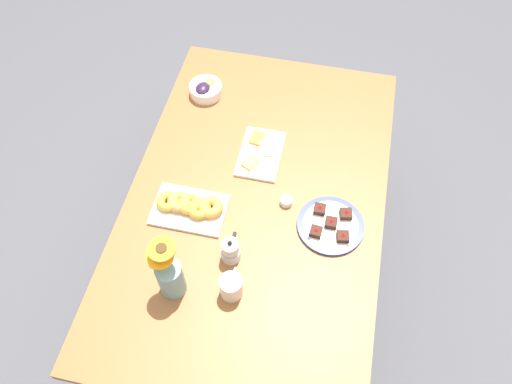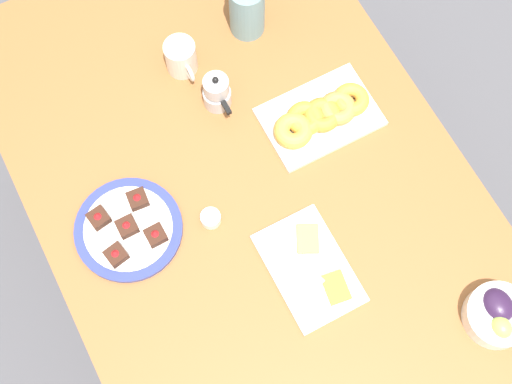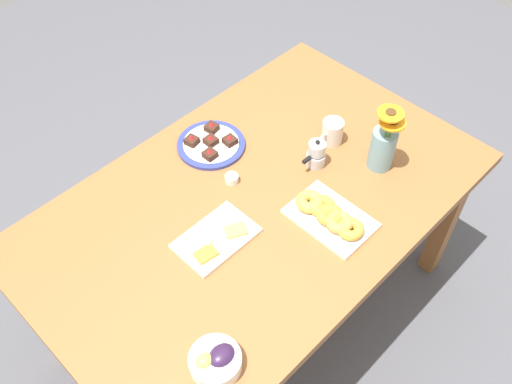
{
  "view_description": "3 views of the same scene",
  "coord_description": "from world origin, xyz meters",
  "px_view_note": "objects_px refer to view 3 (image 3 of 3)",
  "views": [
    {
      "loc": [
        -1.04,
        -0.22,
        2.39
      ],
      "look_at": [
        0.0,
        0.0,
        0.78
      ],
      "focal_mm": 35.0,
      "sensor_mm": 36.0,
      "label": 1
    },
    {
      "loc": [
        0.5,
        -0.27,
        2.35
      ],
      "look_at": [
        0.0,
        0.0,
        0.78
      ],
      "focal_mm": 50.0,
      "sensor_mm": 36.0,
      "label": 2
    },
    {
      "loc": [
        0.89,
        0.88,
        2.25
      ],
      "look_at": [
        0.0,
        0.0,
        0.78
      ],
      "focal_mm": 40.0,
      "sensor_mm": 36.0,
      "label": 3
    }
  ],
  "objects_px": {
    "cheese_platter": "(216,238)",
    "jam_cup_honey": "(231,179)",
    "dining_table": "(256,215)",
    "grape_bowl": "(216,361)",
    "coffee_mug": "(332,132)",
    "croissant_platter": "(329,215)",
    "flower_vase": "(383,146)",
    "dessert_plate": "(211,144)",
    "moka_pot": "(316,154)"
  },
  "relations": [
    {
      "from": "cheese_platter",
      "to": "dessert_plate",
      "type": "height_order",
      "value": "dessert_plate"
    },
    {
      "from": "jam_cup_honey",
      "to": "dining_table",
      "type": "bearing_deg",
      "value": 90.97
    },
    {
      "from": "dining_table",
      "to": "cheese_platter",
      "type": "xyz_separation_m",
      "value": [
        0.21,
        0.03,
        0.09
      ]
    },
    {
      "from": "dining_table",
      "to": "grape_bowl",
      "type": "distance_m",
      "value": 0.62
    },
    {
      "from": "coffee_mug",
      "to": "dessert_plate",
      "type": "height_order",
      "value": "coffee_mug"
    },
    {
      "from": "flower_vase",
      "to": "moka_pot",
      "type": "xyz_separation_m",
      "value": [
        0.16,
        -0.17,
        -0.05
      ]
    },
    {
      "from": "dining_table",
      "to": "jam_cup_honey",
      "type": "distance_m",
      "value": 0.16
    },
    {
      "from": "cheese_platter",
      "to": "jam_cup_honey",
      "type": "height_order",
      "value": "same"
    },
    {
      "from": "coffee_mug",
      "to": "grape_bowl",
      "type": "bearing_deg",
      "value": 20.67
    },
    {
      "from": "grape_bowl",
      "to": "flower_vase",
      "type": "relative_size",
      "value": 0.54
    },
    {
      "from": "dining_table",
      "to": "moka_pot",
      "type": "relative_size",
      "value": 13.45
    },
    {
      "from": "croissant_platter",
      "to": "dessert_plate",
      "type": "bearing_deg",
      "value": -85.71
    },
    {
      "from": "grape_bowl",
      "to": "jam_cup_honey",
      "type": "xyz_separation_m",
      "value": [
        -0.5,
        -0.46,
        -0.01
      ]
    },
    {
      "from": "cheese_platter",
      "to": "flower_vase",
      "type": "xyz_separation_m",
      "value": [
        -0.64,
        0.17,
        0.09
      ]
    },
    {
      "from": "dining_table",
      "to": "coffee_mug",
      "type": "distance_m",
      "value": 0.42
    },
    {
      "from": "croissant_platter",
      "to": "coffee_mug",
      "type": "bearing_deg",
      "value": -141.28
    },
    {
      "from": "coffee_mug",
      "to": "dessert_plate",
      "type": "xyz_separation_m",
      "value": [
        0.33,
        -0.3,
        -0.04
      ]
    },
    {
      "from": "croissant_platter",
      "to": "moka_pot",
      "type": "distance_m",
      "value": 0.26
    },
    {
      "from": "coffee_mug",
      "to": "jam_cup_honey",
      "type": "bearing_deg",
      "value": -16.59
    },
    {
      "from": "croissant_platter",
      "to": "moka_pot",
      "type": "relative_size",
      "value": 2.4
    },
    {
      "from": "dining_table",
      "to": "dessert_plate",
      "type": "bearing_deg",
      "value": -102.62
    },
    {
      "from": "dining_table",
      "to": "grape_bowl",
      "type": "xyz_separation_m",
      "value": [
        0.5,
        0.34,
        0.12
      ]
    },
    {
      "from": "jam_cup_honey",
      "to": "moka_pot",
      "type": "bearing_deg",
      "value": 150.47
    },
    {
      "from": "coffee_mug",
      "to": "croissant_platter",
      "type": "relative_size",
      "value": 0.4
    },
    {
      "from": "croissant_platter",
      "to": "dessert_plate",
      "type": "relative_size",
      "value": 1.12
    },
    {
      "from": "moka_pot",
      "to": "dessert_plate",
      "type": "bearing_deg",
      "value": -58.83
    },
    {
      "from": "jam_cup_honey",
      "to": "flower_vase",
      "type": "bearing_deg",
      "value": 143.15
    },
    {
      "from": "dining_table",
      "to": "coffee_mug",
      "type": "relative_size",
      "value": 14.01
    },
    {
      "from": "cheese_platter",
      "to": "jam_cup_honey",
      "type": "distance_m",
      "value": 0.26
    },
    {
      "from": "cheese_platter",
      "to": "dessert_plate",
      "type": "xyz_separation_m",
      "value": [
        -0.28,
        -0.33,
        0.0
      ]
    },
    {
      "from": "cheese_platter",
      "to": "dessert_plate",
      "type": "distance_m",
      "value": 0.43
    },
    {
      "from": "jam_cup_honey",
      "to": "flower_vase",
      "type": "xyz_separation_m",
      "value": [
        -0.43,
        0.32,
        0.08
      ]
    },
    {
      "from": "cheese_platter",
      "to": "jam_cup_honey",
      "type": "bearing_deg",
      "value": -144.88
    },
    {
      "from": "dining_table",
      "to": "croissant_platter",
      "type": "distance_m",
      "value": 0.28
    },
    {
      "from": "dining_table",
      "to": "moka_pot",
      "type": "bearing_deg",
      "value": 172.76
    },
    {
      "from": "dining_table",
      "to": "coffee_mug",
      "type": "bearing_deg",
      "value": -179.99
    },
    {
      "from": "coffee_mug",
      "to": "dessert_plate",
      "type": "distance_m",
      "value": 0.45
    },
    {
      "from": "dining_table",
      "to": "dessert_plate",
      "type": "distance_m",
      "value": 0.32
    },
    {
      "from": "cheese_platter",
      "to": "croissant_platter",
      "type": "xyz_separation_m",
      "value": [
        -0.32,
        0.21,
        0.01
      ]
    },
    {
      "from": "moka_pot",
      "to": "jam_cup_honey",
      "type": "bearing_deg",
      "value": -29.53
    },
    {
      "from": "grape_bowl",
      "to": "croissant_platter",
      "type": "relative_size",
      "value": 0.51
    },
    {
      "from": "grape_bowl",
      "to": "dessert_plate",
      "type": "relative_size",
      "value": 0.57
    },
    {
      "from": "dining_table",
      "to": "cheese_platter",
      "type": "relative_size",
      "value": 6.15
    },
    {
      "from": "grape_bowl",
      "to": "moka_pot",
      "type": "bearing_deg",
      "value": -158.39
    },
    {
      "from": "grape_bowl",
      "to": "moka_pot",
      "type": "height_order",
      "value": "moka_pot"
    },
    {
      "from": "grape_bowl",
      "to": "moka_pot",
      "type": "relative_size",
      "value": 1.23
    },
    {
      "from": "dessert_plate",
      "to": "flower_vase",
      "type": "distance_m",
      "value": 0.63
    },
    {
      "from": "cheese_platter",
      "to": "moka_pot",
      "type": "bearing_deg",
      "value": 179.25
    },
    {
      "from": "grape_bowl",
      "to": "jam_cup_honey",
      "type": "bearing_deg",
      "value": -137.3
    },
    {
      "from": "grape_bowl",
      "to": "dessert_plate",
      "type": "xyz_separation_m",
      "value": [
        -0.57,
        -0.64,
        -0.02
      ]
    }
  ]
}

